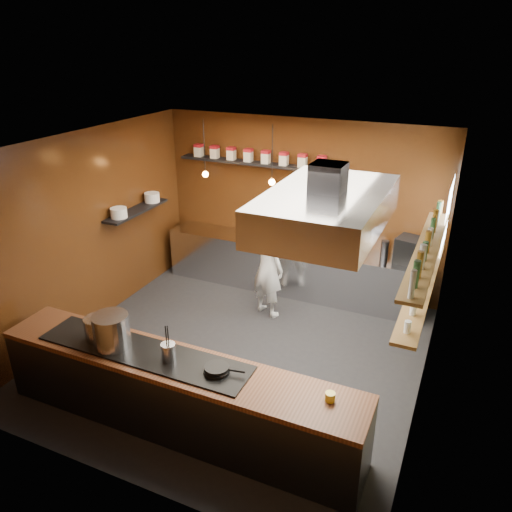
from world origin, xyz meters
The scene contains 26 objects.
floor centered at (0.00, 0.00, 0.00)m, with size 5.00×5.00×0.00m, color black.
back_wall centered at (0.00, 2.50, 1.50)m, with size 5.00×5.00×0.00m, color black.
left_wall centered at (-2.50, 0.00, 1.50)m, with size 5.00×5.00×0.00m, color black.
right_wall centered at (2.50, 0.00, 1.50)m, with size 5.00×5.00×0.00m, color brown.
ceiling centered at (0.00, 0.00, 3.00)m, with size 5.00×5.00×0.00m, color silver.
window_pane centered at (2.45, 1.70, 1.90)m, with size 1.00×1.00×0.00m, color white.
prep_counter centered at (0.00, 2.17, 0.45)m, with size 4.60×0.65×0.90m, color silver.
pass_counter centered at (0.00, -1.60, 0.47)m, with size 4.40×0.72×0.94m.
tin_shelf centered at (-0.90, 2.36, 2.20)m, with size 2.60×0.26×0.04m, color black.
plate_shelf centered at (-2.34, 1.00, 1.55)m, with size 0.30×1.40×0.04m, color black.
bottle_shelf_upper centered at (2.34, 0.30, 1.92)m, with size 0.26×2.80×0.04m, color brown.
bottle_shelf_lower centered at (2.34, 0.30, 1.45)m, with size 0.26×2.80×0.04m, color brown.
extractor_hood centered at (1.30, -0.40, 2.51)m, with size 1.20×2.00×0.72m.
pendant_left centered at (-1.40, 1.70, 2.15)m, with size 0.10×0.10×0.95m.
pendant_right centered at (-0.20, 1.70, 2.15)m, with size 0.10×0.10×0.95m.
storage_tins centered at (-0.75, 2.36, 2.33)m, with size 2.43×0.13×0.22m.
plate_stacks centered at (-2.34, 1.00, 1.65)m, with size 0.26×1.16×0.16m.
bottles centered at (2.34, 0.30, 2.06)m, with size 0.06×2.66×0.24m.
wine_glasses centered at (2.34, 0.30, 1.53)m, with size 0.07×2.37×0.13m.
stockpot_large centered at (-0.77, -1.65, 1.14)m, with size 0.41×0.41×0.40m, color silver.
stockpot_small centered at (-1.02, -1.60, 1.08)m, with size 0.30×0.30×0.28m, color silver.
utensil_crock centered at (-0.04, -1.62, 1.04)m, with size 0.16×0.16×0.21m, color silver.
frying_pan centered at (0.55, -1.59, 0.97)m, with size 0.45×0.29×0.07m.
butter_jar centered at (1.77, -1.52, 0.97)m, with size 0.10×0.10×0.09m, color yellow.
espresso_machine centered at (1.97, 2.22, 1.11)m, with size 0.41×0.39×0.41m, color black.
chef centered at (-0.07, 1.25, 0.83)m, with size 0.60×0.40×1.65m, color white.
Camera 1 is at (2.70, -5.39, 4.21)m, focal length 35.00 mm.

